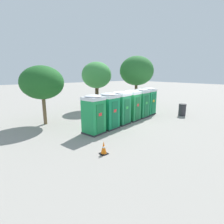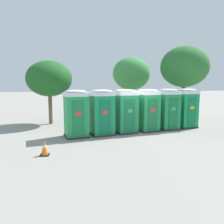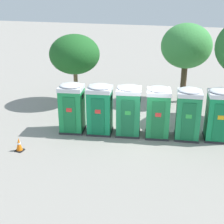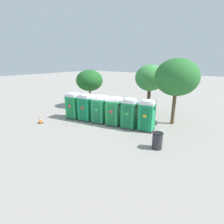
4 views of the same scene
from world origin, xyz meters
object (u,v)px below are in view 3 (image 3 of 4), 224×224
(portapotty_0, at_px, (72,107))
(portapotty_4, at_px, (188,113))
(traffic_cone, at_px, (19,145))
(portapotty_3, at_px, (158,112))
(street_tree_1, at_px, (186,46))
(portapotty_1, at_px, (100,109))
(portapotty_5, at_px, (219,114))
(portapotty_2, at_px, (129,110))
(street_tree_2, at_px, (75,54))

(portapotty_0, distance_m, portapotty_4, 5.78)
(traffic_cone, bearing_deg, portapotty_0, 66.26)
(portapotty_0, distance_m, portapotty_3, 4.33)
(portapotty_3, relative_size, street_tree_1, 0.50)
(portapotty_1, xyz_separation_m, portapotty_3, (2.83, 0.57, 0.00))
(street_tree_1, bearing_deg, portapotty_1, -116.85)
(portapotty_5, bearing_deg, portapotty_4, -165.43)
(street_tree_1, bearing_deg, portapotty_0, -124.87)
(portapotty_0, bearing_deg, portapotty_2, 11.76)
(portapotty_1, bearing_deg, portapotty_5, 12.15)
(portapotty_3, bearing_deg, portapotty_0, -168.74)
(portapotty_2, relative_size, street_tree_1, 0.50)
(portapotty_1, relative_size, street_tree_2, 0.57)
(portapotty_5, bearing_deg, portapotty_1, -167.85)
(portapotty_1, distance_m, portapotty_5, 5.78)
(street_tree_1, bearing_deg, street_tree_2, -158.38)
(portapotty_1, bearing_deg, street_tree_1, 63.15)
(portapotty_2, distance_m, portapotty_5, 4.33)
(portapotty_2, height_order, portapotty_5, same)
(portapotty_3, bearing_deg, portapotty_2, -169.74)
(portapotty_3, distance_m, street_tree_2, 7.15)
(portapotty_4, distance_m, street_tree_1, 6.13)
(portapotty_0, height_order, portapotty_5, same)
(portapotty_1, relative_size, portapotty_3, 1.00)
(street_tree_1, bearing_deg, portapotty_2, -106.77)
(portapotty_0, bearing_deg, portapotty_5, 11.94)
(portapotty_2, bearing_deg, portapotty_4, 10.80)
(portapotty_1, distance_m, portapotty_4, 4.33)
(portapotty_4, height_order, street_tree_2, street_tree_2)
(portapotty_4, height_order, street_tree_1, street_tree_1)
(portapotty_0, relative_size, portapotty_2, 1.00)
(portapotty_4, bearing_deg, portapotty_0, -168.72)
(portapotty_4, bearing_deg, street_tree_1, 100.12)
(portapotty_1, distance_m, street_tree_1, 7.58)
(portapotty_4, bearing_deg, portapotty_1, -168.65)
(portapotty_1, height_order, portapotty_5, same)
(portapotty_2, distance_m, street_tree_1, 6.81)
(traffic_cone, bearing_deg, portapotty_4, 30.01)
(traffic_cone, bearing_deg, street_tree_1, 58.21)
(portapotty_0, relative_size, portapotty_5, 1.00)
(street_tree_1, bearing_deg, traffic_cone, -121.79)
(street_tree_2, bearing_deg, portapotty_2, -37.36)
(portapotty_0, bearing_deg, portapotty_4, 11.28)
(portapotty_3, bearing_deg, portapotty_4, 11.34)
(portapotty_0, xyz_separation_m, traffic_cone, (-1.26, -2.87, -0.97))
(portapotty_1, height_order, portapotty_3, same)
(street_tree_1, bearing_deg, portapotty_5, -65.31)
(portapotty_0, distance_m, portapotty_1, 1.44)
(portapotty_2, relative_size, portapotty_5, 1.00)
(portapotty_1, bearing_deg, portapotty_4, 11.35)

